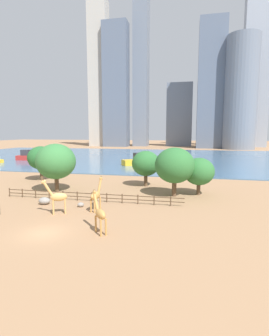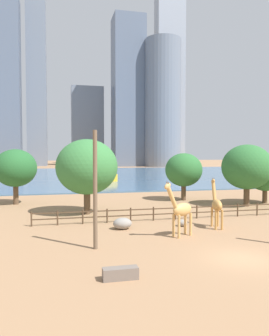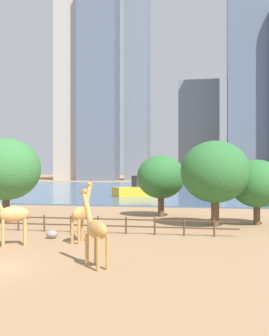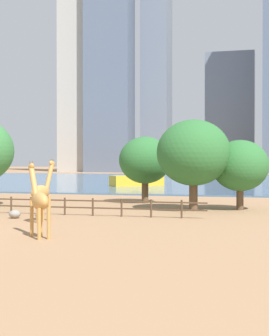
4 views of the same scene
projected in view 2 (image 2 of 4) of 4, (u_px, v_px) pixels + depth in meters
ground_plane at (95, 175)px, 97.43m from camera, size 400.00×400.00×0.00m
harbor_water at (96, 175)px, 94.50m from camera, size 180.00×86.00×0.20m
giraffe_tall at (181, 210)px, 24.83m from camera, size 2.90×1.86×4.34m
giraffe_young at (217, 205)px, 27.81m from camera, size 1.11×2.66×4.24m
utility_pole at (95, 190)px, 21.53m from camera, size 0.28×0.28×7.86m
boulder_near_fence at (122, 223)px, 27.34m from camera, size 1.57×1.27×0.95m
boulder_by_pole at (183, 223)px, 28.45m from camera, size 0.83×0.78×0.58m
feeding_trough at (120, 273)px, 16.44m from camera, size 1.80×0.60×0.60m
enclosure_fence at (170, 212)px, 31.18m from camera, size 26.12×0.14×1.30m
tree_left_large at (15, 168)px, 40.48m from camera, size 5.19×5.19×6.86m
tree_center_broad at (87, 167)px, 33.98m from camera, size 6.40×6.40×7.82m
tree_right_tall at (184, 170)px, 44.09m from camera, size 4.99×4.99×6.37m
tree_left_small at (247, 167)px, 39.09m from camera, size 5.96×5.96×7.40m
tree_right_small at (265, 175)px, 41.56m from camera, size 4.69×4.69×5.78m
boat_sailboat at (265, 174)px, 84.09m from camera, size 5.37×2.41×4.68m
boat_tug at (101, 177)px, 69.81m from camera, size 8.02×7.19×3.50m
skyline_tower_needle at (170, 70)px, 185.77m from camera, size 15.93×8.80×107.19m
skyline_tower_glass at (3, 83)px, 153.23m from camera, size 15.93×9.88×78.50m
skyline_block_left at (87, 126)px, 176.31m from camera, size 16.95×8.24×41.94m
skyline_block_right at (163, 104)px, 159.14m from camera, size 17.58×17.58×61.12m
skyline_tower_short at (36, 58)px, 164.93m from camera, size 9.55×10.98×109.30m
skyline_block_wide at (128, 92)px, 162.99m from camera, size 15.38×13.68×73.65m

